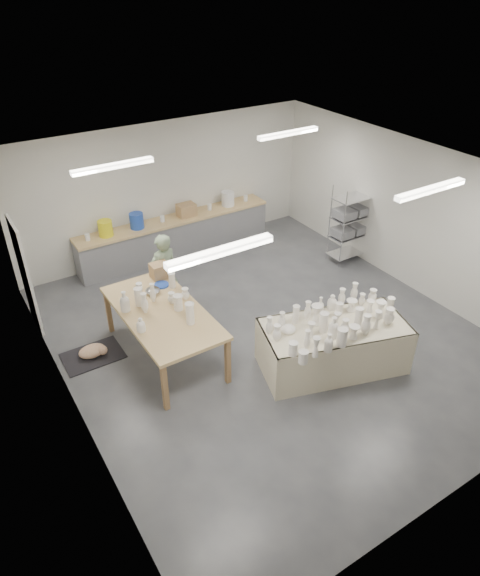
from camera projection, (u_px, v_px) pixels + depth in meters
room at (262, 234)px, 8.31m from camera, size 8.00×8.02×3.00m
back_counter at (176, 235)px, 11.77m from camera, size 4.60×0.60×1.24m
wire_shelf at (351, 222)px, 11.35m from camera, size 0.88×0.48×1.80m
drying_table at (333, 344)px, 8.45m from camera, size 2.59×1.80×1.20m
work_table at (161, 307)px, 8.54m from camera, size 1.26×2.49×1.30m
rug at (93, 356)px, 8.89m from camera, size 1.00×0.70×0.02m
cat at (93, 351)px, 8.83m from camera, size 0.54×0.46×0.20m
potter at (164, 274)px, 9.65m from camera, size 0.65×0.47×1.64m
red_stool at (160, 290)px, 10.11m from camera, size 0.39×0.39×0.35m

